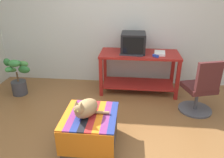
# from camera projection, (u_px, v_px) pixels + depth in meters

# --- Properties ---
(ground_plane) EXTENTS (14.00, 14.00, 0.00)m
(ground_plane) POSITION_uv_depth(u_px,v_px,m) (102.00, 145.00, 2.73)
(ground_plane) COLOR brown
(back_wall) EXTENTS (8.00, 0.10, 2.60)m
(back_wall) POSITION_uv_depth(u_px,v_px,m) (116.00, 18.00, 4.08)
(back_wall) COLOR silver
(back_wall) RESTS_ON ground_plane
(desk) EXTENTS (1.42, 0.63, 0.75)m
(desk) POSITION_uv_depth(u_px,v_px,m) (139.00, 65.00, 3.94)
(desk) COLOR maroon
(desk) RESTS_ON ground_plane
(tv_monitor) EXTENTS (0.43, 0.48, 0.35)m
(tv_monitor) POSITION_uv_depth(u_px,v_px,m) (133.00, 43.00, 3.82)
(tv_monitor) COLOR black
(tv_monitor) RESTS_ON desk
(keyboard) EXTENTS (0.41, 0.18, 0.02)m
(keyboard) POSITION_uv_depth(u_px,v_px,m) (131.00, 54.00, 3.72)
(keyboard) COLOR #333338
(keyboard) RESTS_ON desk
(book) EXTENTS (0.21, 0.28, 0.04)m
(book) POSITION_uv_depth(u_px,v_px,m) (160.00, 53.00, 3.76)
(book) COLOR white
(book) RESTS_ON desk
(ottoman_with_blanket) EXTENTS (0.65, 0.70, 0.42)m
(ottoman_with_blanket) POSITION_uv_depth(u_px,v_px,m) (91.00, 129.00, 2.68)
(ottoman_with_blanket) COLOR #4C4238
(ottoman_with_blanket) RESTS_ON ground_plane
(cat) EXTENTS (0.45, 0.41, 0.26)m
(cat) POSITION_uv_depth(u_px,v_px,m) (86.00, 108.00, 2.53)
(cat) COLOR #9E7A4C
(cat) RESTS_ON ottoman_with_blanket
(potted_plant) EXTENTS (0.46, 0.42, 0.71)m
(potted_plant) POSITION_uv_depth(u_px,v_px,m) (18.00, 78.00, 3.88)
(potted_plant) COLOR #3D3D42
(potted_plant) RESTS_ON ground_plane
(office_chair) EXTENTS (0.52, 0.53, 0.89)m
(office_chair) POSITION_uv_depth(u_px,v_px,m) (200.00, 90.00, 3.29)
(office_chair) COLOR #4C4C51
(office_chair) RESTS_ON ground_plane
(stapler) EXTENTS (0.11, 0.10, 0.04)m
(stapler) POSITION_uv_depth(u_px,v_px,m) (156.00, 56.00, 3.62)
(stapler) COLOR #2342B7
(stapler) RESTS_ON desk
(pen) EXTENTS (0.06, 0.13, 0.01)m
(pen) POSITION_uv_depth(u_px,v_px,m) (163.00, 52.00, 3.86)
(pen) COLOR #B7B7BC
(pen) RESTS_ON desk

